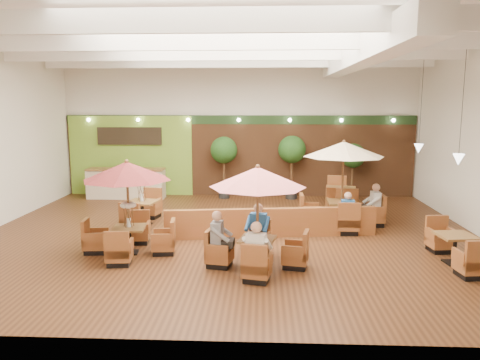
# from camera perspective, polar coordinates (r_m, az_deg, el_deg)

# --- Properties ---
(room) EXTENTS (14.04, 14.00, 5.52)m
(room) POSITION_cam_1_polar(r_m,az_deg,el_deg) (14.00, -0.07, 9.11)
(room) COLOR #381E0F
(room) RESTS_ON ground
(service_counter) EXTENTS (3.00, 0.75, 1.18)m
(service_counter) POSITION_cam_1_polar(r_m,az_deg,el_deg) (18.89, -13.70, -0.42)
(service_counter) COLOR beige
(service_counter) RESTS_ON ground
(booth_divider) EXTENTS (5.87, 0.97, 0.82)m
(booth_divider) POSITION_cam_1_polar(r_m,az_deg,el_deg) (13.03, 3.86, -5.22)
(booth_divider) COLOR brown
(booth_divider) RESTS_ON ground
(table_0) EXTENTS (2.32, 2.32, 2.34)m
(table_0) POSITION_cam_1_polar(r_m,az_deg,el_deg) (11.68, -13.54, -1.16)
(table_0) COLOR brown
(table_0) RESTS_ON ground
(table_1) EXTENTS (2.37, 2.37, 2.35)m
(table_1) POSITION_cam_1_polar(r_m,az_deg,el_deg) (10.37, 2.15, -2.09)
(table_1) COLOR brown
(table_1) RESTS_ON ground
(table_2) EXTENTS (2.54, 2.54, 2.61)m
(table_2) POSITION_cam_1_polar(r_m,az_deg,el_deg) (14.36, 12.45, 1.50)
(table_2) COLOR brown
(table_2) RESTS_ON ground
(table_3) EXTENTS (1.00, 2.63, 1.53)m
(table_3) POSITION_cam_1_polar(r_m,az_deg,el_deg) (14.56, -11.82, -3.52)
(table_3) COLOR brown
(table_3) RESTS_ON ground
(table_4) EXTENTS (0.87, 2.39, 0.88)m
(table_4) POSITION_cam_1_polar(r_m,az_deg,el_deg) (11.99, 24.71, -7.70)
(table_4) COLOR brown
(table_4) RESTS_ON ground
(table_5) EXTENTS (1.10, 2.92, 1.06)m
(table_5) POSITION_cam_1_polar(r_m,az_deg,el_deg) (16.40, 12.22, -2.44)
(table_5) COLOR brown
(table_5) RESTS_ON ground
(topiary_0) EXTENTS (1.04, 1.04, 2.42)m
(topiary_0) POSITION_cam_1_polar(r_m,az_deg,el_deg) (18.22, -1.98, 3.37)
(topiary_0) COLOR black
(topiary_0) RESTS_ON ground
(topiary_1) EXTENTS (1.06, 1.06, 2.47)m
(topiary_1) POSITION_cam_1_polar(r_m,az_deg,el_deg) (18.19, 6.35, 3.42)
(topiary_1) COLOR black
(topiary_1) RESTS_ON ground
(topiary_2) EXTENTS (0.94, 0.94, 2.18)m
(topiary_2) POSITION_cam_1_polar(r_m,az_deg,el_deg) (18.51, 13.60, 2.64)
(topiary_2) COLOR black
(topiary_2) RESTS_ON ground
(diner_0) EXTENTS (0.45, 0.40, 0.83)m
(diner_0) POSITION_cam_1_polar(r_m,az_deg,el_deg) (9.75, 2.07, -7.98)
(diner_0) COLOR silver
(diner_0) RESTS_ON ground
(diner_1) EXTENTS (0.44, 0.39, 0.82)m
(diner_1) POSITION_cam_1_polar(r_m,az_deg,el_deg) (11.40, 2.17, -5.46)
(diner_1) COLOR #255DA3
(diner_1) RESTS_ON ground
(diner_2) EXTENTS (0.35, 0.42, 0.83)m
(diner_2) POSITION_cam_1_polar(r_m,az_deg,el_deg) (10.61, -2.52, -6.54)
(diner_2) COLOR gray
(diner_2) RESTS_ON ground
(diner_3) EXTENTS (0.39, 0.33, 0.76)m
(diner_3) POSITION_cam_1_polar(r_m,az_deg,el_deg) (13.61, 12.97, -3.37)
(diner_3) COLOR #255DA3
(diner_3) RESTS_ON ground
(diner_4) EXTENTS (0.34, 0.42, 0.84)m
(diner_4) POSITION_cam_1_polar(r_m,az_deg,el_deg) (14.71, 15.99, -2.44)
(diner_4) COLOR silver
(diner_4) RESTS_ON ground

